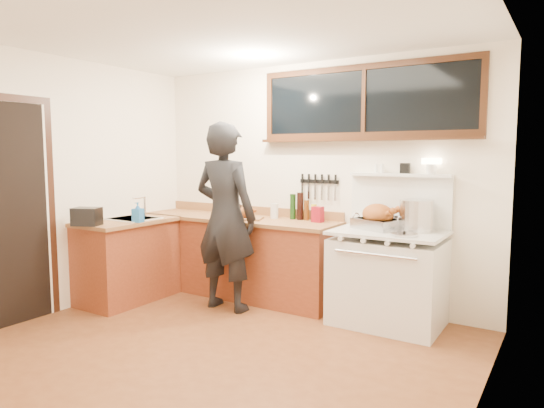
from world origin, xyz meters
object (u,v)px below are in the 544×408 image
Objects in this scene: cutting_board at (245,215)px; roast_turkey at (378,219)px; vintage_stove at (388,276)px; man at (225,217)px.

roast_turkey is (1.48, 0.11, 0.05)m from cutting_board.
vintage_stove is 0.81× the size of man.
vintage_stove is 0.55m from roast_turkey.
roast_turkey reaches higher than cutting_board.
vintage_stove reaches higher than cutting_board.
man reaches higher than cutting_board.
man is at bearing -164.07° from vintage_stove.
cutting_board is 0.89× the size of roast_turkey.
vintage_stove is at bearing 15.93° from man.
roast_turkey is at bearing 18.62° from man.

